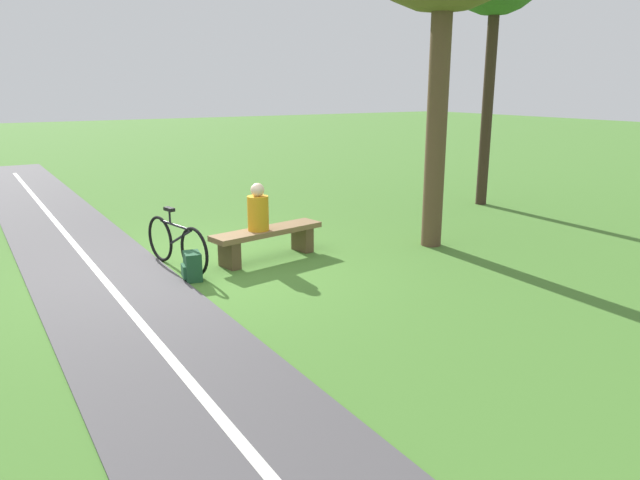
# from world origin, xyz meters

# --- Properties ---
(ground_plane) EXTENTS (80.00, 80.00, 0.00)m
(ground_plane) POSITION_xyz_m (0.00, 0.00, 0.00)
(ground_plane) COLOR #477A2D
(paved_path) EXTENTS (2.36, 36.02, 0.02)m
(paved_path) POSITION_xyz_m (1.28, 4.00, 0.01)
(paved_path) COLOR #4C494C
(paved_path) RESTS_ON ground_plane
(path_centre_line) EXTENTS (0.57, 32.00, 0.00)m
(path_centre_line) POSITION_xyz_m (1.28, 4.00, 0.02)
(path_centre_line) COLOR silver
(path_centre_line) RESTS_ON paved_path
(bench) EXTENTS (1.87, 0.73, 0.47)m
(bench) POSITION_xyz_m (-1.02, -0.01, 0.33)
(bench) COLOR brown
(bench) RESTS_ON ground_plane
(person_seated) EXTENTS (0.36, 0.36, 0.71)m
(person_seated) POSITION_xyz_m (-0.87, 0.02, 0.78)
(person_seated) COLOR orange
(person_seated) RESTS_ON bench
(bicycle) EXTENTS (0.38, 1.62, 0.87)m
(bicycle) POSITION_xyz_m (0.30, -0.26, 0.36)
(bicycle) COLOR black
(bicycle) RESTS_ON ground_plane
(backpack) EXTENTS (0.29, 0.35, 0.39)m
(backpack) POSITION_xyz_m (0.30, 0.38, 0.19)
(backpack) COLOR #1E4C2D
(backpack) RESTS_ON ground_plane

